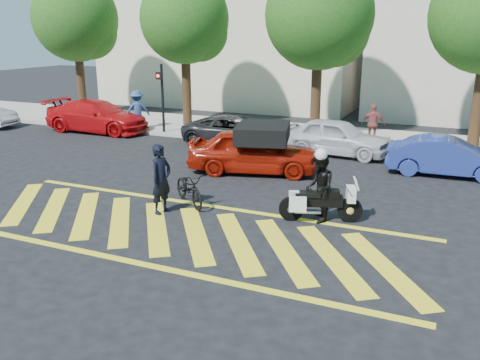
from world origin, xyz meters
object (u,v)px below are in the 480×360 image
at_px(officer_bike, 161,179).
at_px(officer_moto, 320,188).
at_px(parked_right, 448,157).
at_px(bicycle, 189,188).
at_px(parked_mid_left, 235,131).
at_px(red_convertible, 254,151).
at_px(parked_left, 97,116).
at_px(police_motorcycle, 319,202).
at_px(parked_mid_right, 336,137).

bearing_deg(officer_bike, officer_moto, -65.71).
xyz_separation_m(officer_moto, parked_right, (2.78, 5.80, -0.23)).
bearing_deg(parked_right, officer_moto, 151.73).
height_order(bicycle, parked_mid_left, parked_mid_left).
bearing_deg(parked_right, red_convertible, 107.64).
relative_size(parked_left, parked_right, 1.31).
bearing_deg(parked_right, bicycle, 130.44).
xyz_separation_m(red_convertible, parked_left, (-9.48, 3.63, -0.01)).
bearing_deg(parked_mid_left, parked_left, 85.87).
distance_m(bicycle, police_motorcycle, 3.64).
bearing_deg(bicycle, officer_moto, -47.71).
relative_size(police_motorcycle, officer_moto, 1.16).
height_order(bicycle, parked_mid_right, parked_mid_right).
bearing_deg(parked_mid_right, parked_right, -104.24).
height_order(bicycle, parked_left, parked_left).
relative_size(officer_bike, parked_mid_left, 0.42).
relative_size(parked_mid_left, parked_mid_right, 1.06).
bearing_deg(police_motorcycle, parked_left, 130.86).
height_order(officer_moto, parked_mid_left, officer_moto).
relative_size(bicycle, parked_mid_left, 0.41).
bearing_deg(parked_mid_left, officer_bike, -173.07).
relative_size(bicycle, police_motorcycle, 0.88).
xyz_separation_m(police_motorcycle, parked_mid_left, (-5.58, 7.21, 0.11)).
xyz_separation_m(parked_mid_right, parked_right, (4.07, -1.40, -0.06)).
bearing_deg(police_motorcycle, parked_mid_right, 80.65).
relative_size(police_motorcycle, red_convertible, 0.46).
xyz_separation_m(officer_moto, parked_mid_left, (-5.56, 7.20, -0.26)).
distance_m(parked_mid_left, parked_right, 8.45).
bearing_deg(police_motorcycle, officer_bike, 175.59).
relative_size(bicycle, parked_left, 0.35).
height_order(bicycle, police_motorcycle, bicycle).
height_order(officer_moto, parked_mid_right, officer_moto).
distance_m(police_motorcycle, parked_mid_left, 9.12).
height_order(officer_moto, red_convertible, officer_moto).
distance_m(police_motorcycle, officer_moto, 0.37).
height_order(red_convertible, parked_right, red_convertible).
xyz_separation_m(officer_bike, parked_left, (-8.78, 8.29, -0.19)).
relative_size(officer_bike, bicycle, 1.04).
bearing_deg(officer_moto, parked_mid_left, -161.95).
height_order(officer_moto, parked_left, officer_moto).
bearing_deg(bicycle, parked_left, 90.16).
distance_m(bicycle, parked_left, 11.73).
bearing_deg(parked_right, parked_mid_left, 77.78).
bearing_deg(red_convertible, parked_left, 54.25).
xyz_separation_m(officer_bike, officer_moto, (3.94, 1.09, -0.05)).
bearing_deg(red_convertible, bicycle, 159.54).
xyz_separation_m(officer_bike, parked_right, (6.72, 6.89, -0.28)).
distance_m(bicycle, parked_mid_right, 7.75).
relative_size(police_motorcycle, parked_mid_right, 0.49).
bearing_deg(officer_bike, bicycle, -10.85).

